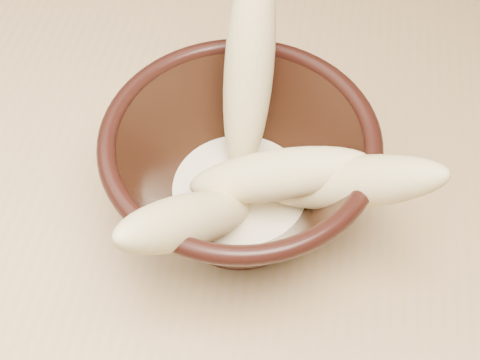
# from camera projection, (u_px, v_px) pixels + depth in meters

# --- Properties ---
(table) EXTENTS (1.20, 0.80, 0.75)m
(table) POSITION_uv_depth(u_px,v_px,m) (213.00, 141.00, 0.73)
(table) COLOR tan
(table) RESTS_ON ground
(bowl) EXTENTS (0.21, 0.21, 0.11)m
(bowl) POSITION_uv_depth(u_px,v_px,m) (240.00, 173.00, 0.52)
(bowl) COLOR black
(bowl) RESTS_ON table
(milk_puddle) EXTENTS (0.12, 0.12, 0.02)m
(milk_puddle) POSITION_uv_depth(u_px,v_px,m) (240.00, 193.00, 0.54)
(milk_puddle) COLOR #EFE4C0
(milk_puddle) RESTS_ON bowl
(banana_upright) EXTENTS (0.04, 0.12, 0.17)m
(banana_upright) POSITION_uv_depth(u_px,v_px,m) (249.00, 69.00, 0.51)
(banana_upright) COLOR #D8C280
(banana_upright) RESTS_ON bowl
(banana_right) EXTENTS (0.16, 0.08, 0.13)m
(banana_right) POSITION_uv_depth(u_px,v_px,m) (346.00, 183.00, 0.48)
(banana_right) COLOR #D8C280
(banana_right) RESTS_ON bowl
(banana_across) EXTENTS (0.15, 0.05, 0.08)m
(banana_across) POSITION_uv_depth(u_px,v_px,m) (277.00, 175.00, 0.49)
(banana_across) COLOR #D8C280
(banana_across) RESTS_ON bowl
(banana_front) EXTENTS (0.11, 0.14, 0.13)m
(banana_front) POSITION_uv_depth(u_px,v_px,m) (189.00, 221.00, 0.46)
(banana_front) COLOR #D8C280
(banana_front) RESTS_ON bowl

